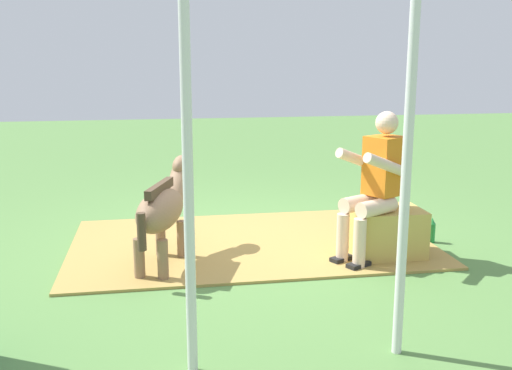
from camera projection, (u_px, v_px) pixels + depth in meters
ground_plane at (242, 241)px, 5.86m from camera, size 24.00×24.00×0.00m
hay_patch at (251, 243)px, 5.76m from camera, size 3.45×2.07×0.02m
hay_bale at (387, 233)px, 5.35m from camera, size 0.62×0.47×0.45m
person_seated at (376, 180)px, 5.16m from camera, size 0.72×0.60×1.33m
pony_standing at (164, 207)px, 5.06m from camera, size 0.63×1.30×0.88m
soda_bottle at (432, 230)px, 5.79m from camera, size 0.07×0.07×0.25m
tent_pole_left at (408, 148)px, 3.38m from camera, size 0.06×0.06×2.56m
tent_pole_mid at (187, 154)px, 3.16m from camera, size 0.06×0.06×2.56m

